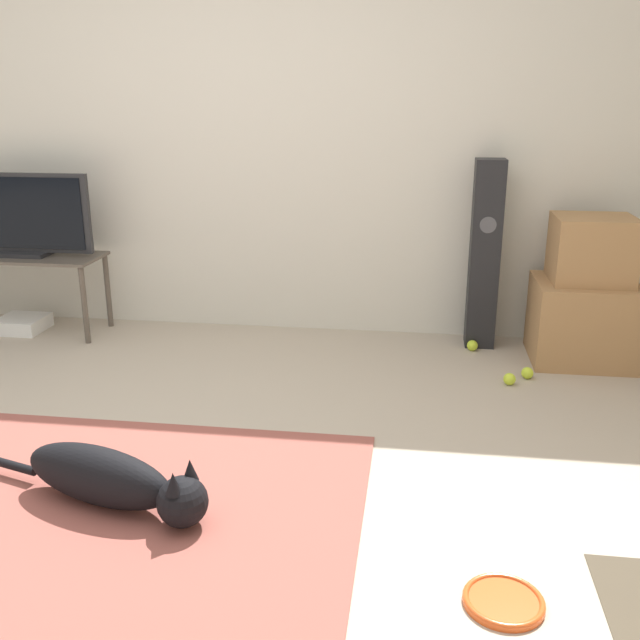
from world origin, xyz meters
TOP-DOWN VIEW (x-y plane):
  - ground_plane at (0.00, 0.00)m, footprint 12.00×12.00m
  - wall_back at (0.00, 2.10)m, footprint 8.00×0.06m
  - area_rug at (-0.12, -0.24)m, footprint 1.93×1.50m
  - dog at (-0.09, -0.20)m, footprint 0.99×0.39m
  - frisbee at (1.32, -0.55)m, footprint 0.25×0.25m
  - cardboard_box_lower at (1.98, 1.70)m, footprint 0.57×0.52m
  - cardboard_box_upper at (1.99, 1.72)m, footprint 0.44×0.39m
  - floor_speaker at (1.41, 1.89)m, footprint 0.18×0.18m
  - tv_stand at (-1.51, 1.75)m, footprint 0.99×0.41m
  - tv at (-1.51, 1.75)m, footprint 0.94×0.20m
  - tennis_ball_by_boxes at (1.37, 1.77)m, footprint 0.07×0.07m
  - tennis_ball_near_speaker at (1.53, 1.25)m, footprint 0.07×0.07m
  - tennis_ball_loose_on_carpet at (1.64, 1.35)m, footprint 0.07×0.07m
  - game_console at (-1.59, 1.75)m, footprint 0.29×0.29m

SIDE VIEW (x-z plane):
  - ground_plane at x=0.00m, z-range 0.00..0.00m
  - area_rug at x=-0.12m, z-range 0.00..0.01m
  - frisbee at x=1.32m, z-range 0.00..0.03m
  - tennis_ball_by_boxes at x=1.37m, z-range 0.00..0.07m
  - tennis_ball_near_speaker at x=1.53m, z-range 0.00..0.07m
  - tennis_ball_loose_on_carpet at x=1.64m, z-range 0.00..0.07m
  - game_console at x=-1.59m, z-range 0.00..0.09m
  - dog at x=-0.09m, z-range 0.00..0.24m
  - cardboard_box_lower at x=1.98m, z-range 0.00..0.48m
  - tv_stand at x=-1.51m, z-range 0.19..0.70m
  - floor_speaker at x=1.41m, z-range 0.00..1.15m
  - cardboard_box_upper at x=1.99m, z-range 0.48..0.85m
  - tv at x=-1.51m, z-range 0.51..1.03m
  - wall_back at x=0.00m, z-range 0.00..2.55m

